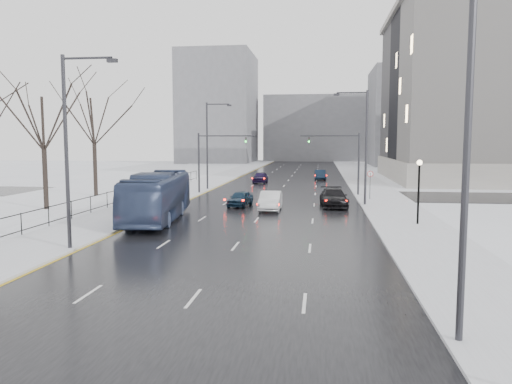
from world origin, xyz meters
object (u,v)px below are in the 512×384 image
at_px(streetlight_l_near, 70,142).
at_px(mast_signal_left, 209,156).
at_px(tree_park_d, 47,210).
at_px(bus, 158,196).
at_px(mast_signal_right, 348,156).
at_px(no_uturn_sign, 370,177).
at_px(sedan_right_near, 271,201).
at_px(streetlight_r_near, 458,144).
at_px(streetlight_r_mid, 363,142).
at_px(sedan_right_far, 334,198).
at_px(sedan_center_far, 260,177).
at_px(streetlight_l_far, 209,141).
at_px(lamppost_r_mid, 419,182).
at_px(tree_park_e, 96,197).
at_px(sedan_center_near, 240,198).
at_px(sedan_right_distant, 320,175).

distance_m(streetlight_l_near, mast_signal_left, 28.05).
distance_m(tree_park_d, bus, 11.63).
distance_m(tree_park_d, mast_signal_left, 17.96).
bearing_deg(mast_signal_left, tree_park_d, -126.80).
relative_size(mast_signal_right, no_uturn_sign, 2.41).
height_order(tree_park_d, bus, tree_park_d).
bearing_deg(sedan_right_near, mast_signal_left, 122.83).
height_order(streetlight_r_near, mast_signal_right, streetlight_r_near).
xyz_separation_m(streetlight_r_mid, sedan_right_far, (-2.50, -0.97, -4.80)).
bearing_deg(sedan_center_far, mast_signal_left, -103.25).
relative_size(streetlight_l_far, sedan_right_near, 2.13).
xyz_separation_m(streetlight_l_far, mast_signal_left, (0.84, -4.00, -1.51)).
height_order(lamppost_r_mid, mast_signal_left, mast_signal_left).
distance_m(streetlight_r_mid, streetlight_l_far, 20.27).
bearing_deg(tree_park_d, mast_signal_right, 29.12).
distance_m(streetlight_r_mid, mast_signal_left, 17.50).
bearing_deg(streetlight_r_mid, sedan_right_near, -153.14).
xyz_separation_m(streetlight_r_mid, sedan_center_far, (-11.67, 22.48, -4.84)).
height_order(no_uturn_sign, sedan_center_far, no_uturn_sign).
bearing_deg(tree_park_e, mast_signal_left, 20.19).
relative_size(sedan_center_near, sedan_center_far, 0.90).
xyz_separation_m(streetlight_r_mid, lamppost_r_mid, (2.83, -10.00, -2.67)).
distance_m(mast_signal_left, sedan_center_near, 11.40).
height_order(tree_park_d, sedan_right_near, tree_park_d).
xyz_separation_m(tree_park_d, streetlight_r_mid, (25.97, 6.00, 5.62)).
bearing_deg(lamppost_r_mid, sedan_right_distant, 99.53).
height_order(tree_park_e, sedan_center_near, tree_park_e).
bearing_deg(tree_park_e, tree_park_d, -87.71).
distance_m(tree_park_e, streetlight_l_far, 14.01).
distance_m(tree_park_e, lamppost_r_mid, 32.52).
bearing_deg(streetlight_r_mid, bus, -146.74).
relative_size(no_uturn_sign, sedan_center_far, 0.63).
bearing_deg(sedan_right_far, streetlight_r_mid, 17.21).
bearing_deg(mast_signal_right, sedan_right_near, -119.88).
distance_m(sedan_right_far, sedan_center_far, 25.18).
height_order(streetlight_l_far, mast_signal_right, streetlight_l_far).
height_order(tree_park_d, streetlight_l_far, streetlight_l_far).
distance_m(bus, sedan_right_far, 15.55).
distance_m(sedan_center_near, sedan_right_near, 3.61).
bearing_deg(bus, streetlight_r_near, -59.79).
distance_m(streetlight_r_near, sedan_center_far, 53.98).
distance_m(streetlight_l_near, mast_signal_right, 32.03).
bearing_deg(streetlight_l_far, streetlight_r_mid, -36.30).
height_order(streetlight_r_mid, streetlight_l_far, same).
distance_m(streetlight_r_near, sedan_right_distant, 59.05).
bearing_deg(streetlight_r_near, tree_park_d, 137.25).
relative_size(streetlight_l_near, mast_signal_right, 1.54).
bearing_deg(sedan_right_near, bus, -141.59).
height_order(sedan_center_near, sedan_right_near, sedan_right_near).
xyz_separation_m(no_uturn_sign, sedan_right_distant, (-4.70, 24.73, -1.55)).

